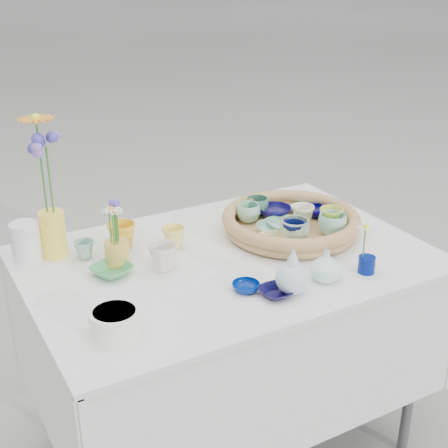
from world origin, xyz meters
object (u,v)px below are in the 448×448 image
display_table (227,442)px  bud_vase_seafoam (326,265)px  wicker_tray (291,223)px  tall_vase_yellow (53,234)px

display_table → bud_vase_seafoam: (0.18, -0.28, 0.81)m
wicker_tray → tall_vase_yellow: tall_vase_yellow is taller
display_table → wicker_tray: (0.28, 0.05, 0.80)m
bud_vase_seafoam → tall_vase_yellow: size_ratio=0.65×
tall_vase_yellow → wicker_tray: bearing=-16.4°
tall_vase_yellow → bud_vase_seafoam: bearing=-40.2°
bud_vase_seafoam → tall_vase_yellow: bearing=139.8°
display_table → wicker_tray: bearing=10.1°
wicker_tray → tall_vase_yellow: (-0.76, 0.22, 0.04)m
display_table → wicker_tray: size_ratio=2.66×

